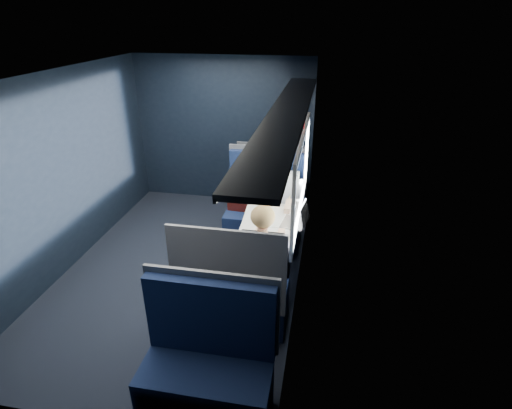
% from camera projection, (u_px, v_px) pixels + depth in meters
% --- Properties ---
extents(ground, '(2.80, 4.20, 0.01)m').
position_uv_depth(ground, '(185.00, 268.00, 4.95)').
color(ground, black).
extents(room_shell, '(3.00, 4.40, 2.40)m').
position_uv_depth(room_shell, '(176.00, 154.00, 4.30)').
color(room_shell, black).
rests_on(room_shell, ground).
extents(table, '(0.62, 1.00, 0.74)m').
position_uv_depth(table, '(268.00, 228.00, 4.49)').
color(table, '#54565E').
rests_on(table, ground).
extents(seat_bay_near, '(1.04, 0.62, 1.26)m').
position_uv_depth(seat_bay_near, '(263.00, 211.00, 5.40)').
color(seat_bay_near, '#0C1738').
rests_on(seat_bay_near, ground).
extents(seat_bay_far, '(1.04, 0.62, 1.26)m').
position_uv_depth(seat_bay_far, '(235.00, 293.00, 3.85)').
color(seat_bay_far, '#0C1738').
rests_on(seat_bay_far, ground).
extents(seat_row_front, '(1.04, 0.51, 1.16)m').
position_uv_depth(seat_row_front, '(274.00, 186.00, 6.22)').
color(seat_row_front, '#0C1738').
rests_on(seat_row_front, ground).
extents(seat_row_back, '(1.04, 0.51, 1.16)m').
position_uv_depth(seat_row_back, '(207.00, 369.00, 3.04)').
color(seat_row_back, '#0C1738').
rests_on(seat_row_back, ground).
extents(man, '(0.53, 0.56, 1.32)m').
position_uv_depth(man, '(281.00, 198.00, 5.07)').
color(man, black).
rests_on(man, ground).
extents(woman, '(0.53, 0.56, 1.32)m').
position_uv_depth(woman, '(263.00, 259.00, 3.82)').
color(woman, black).
rests_on(woman, ground).
extents(papers, '(0.58, 0.80, 0.01)m').
position_uv_depth(papers, '(266.00, 221.00, 4.48)').
color(papers, white).
rests_on(papers, table).
extents(laptop, '(0.29, 0.36, 0.24)m').
position_uv_depth(laptop, '(299.00, 218.00, 4.40)').
color(laptop, silver).
rests_on(laptop, table).
extents(bottle_small, '(0.06, 0.06, 0.20)m').
position_uv_depth(bottle_small, '(293.00, 209.00, 4.54)').
color(bottle_small, silver).
rests_on(bottle_small, table).
extents(cup, '(0.07, 0.07, 0.09)m').
position_uv_depth(cup, '(298.00, 204.00, 4.78)').
color(cup, white).
rests_on(cup, table).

